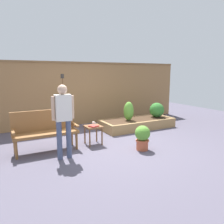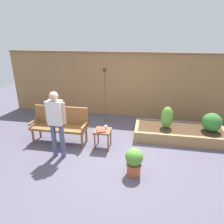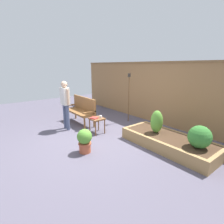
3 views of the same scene
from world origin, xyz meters
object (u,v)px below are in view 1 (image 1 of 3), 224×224
at_px(book_on_table, 94,126).
at_px(tiki_torch, 63,93).
at_px(garden_bench, 45,128).
at_px(cup_on_table, 94,123).
at_px(shrub_far_corner, 157,110).
at_px(side_table, 93,129).
at_px(potted_boxwood, 142,137).
at_px(person_by_bench, 63,115).
at_px(shrub_near_bench, 129,111).

distance_m(book_on_table, tiki_torch, 1.84).
xyz_separation_m(garden_bench, cup_on_table, (1.21, -0.02, -0.03)).
relative_size(garden_bench, shrub_far_corner, 2.93).
bearing_deg(shrub_far_corner, cup_on_table, -164.78).
bearing_deg(shrub_far_corner, tiki_torch, 165.57).
xyz_separation_m(side_table, potted_boxwood, (0.85, -0.92, -0.08)).
bearing_deg(garden_bench, potted_boxwood, -27.60).
bearing_deg(book_on_table, person_by_bench, -173.12).
bearing_deg(garden_bench, cup_on_table, -1.07).
height_order(side_table, book_on_table, book_on_table).
relative_size(garden_bench, book_on_table, 7.03).
height_order(garden_bench, person_by_bench, person_by_bench).
bearing_deg(shrub_near_bench, garden_bench, -165.67).
distance_m(book_on_table, person_by_bench, 1.10).
distance_m(cup_on_table, shrub_near_bench, 1.68).
bearing_deg(book_on_table, cup_on_table, 44.06).
relative_size(tiki_torch, person_by_bench, 1.13).
xyz_separation_m(side_table, person_by_bench, (-0.91, -0.57, 0.54)).
xyz_separation_m(cup_on_table, book_on_table, (-0.08, -0.19, -0.02)).
height_order(garden_bench, cup_on_table, garden_bench).
bearing_deg(cup_on_table, potted_boxwood, -52.32).
bearing_deg(tiki_torch, book_on_table, -81.06).
bearing_deg(side_table, garden_bench, 173.83).
bearing_deg(cup_on_table, shrub_near_bench, 25.40).
distance_m(cup_on_table, book_on_table, 0.20).
bearing_deg(potted_boxwood, garden_bench, 152.40).
xyz_separation_m(garden_bench, shrub_far_corner, (3.86, 0.70, 0.00)).
bearing_deg(person_by_bench, cup_on_table, 34.95).
bearing_deg(potted_boxwood, shrub_far_corner, 43.25).
bearing_deg(garden_bench, person_by_bench, -70.62).
relative_size(garden_bench, potted_boxwood, 2.47).
bearing_deg(cup_on_table, book_on_table, -113.83).
relative_size(shrub_far_corner, tiki_torch, 0.28).
relative_size(cup_on_table, potted_boxwood, 0.18).
xyz_separation_m(side_table, cup_on_table, (0.06, 0.10, 0.12)).
distance_m(cup_on_table, person_by_bench, 1.25).
bearing_deg(shrub_far_corner, garden_bench, -169.76).
height_order(tiki_torch, person_by_bench, tiki_torch).
relative_size(cup_on_table, tiki_torch, 0.06).
relative_size(potted_boxwood, shrub_near_bench, 0.98).
relative_size(shrub_far_corner, person_by_bench, 0.32).
xyz_separation_m(shrub_near_bench, shrub_far_corner, (1.13, 0.00, -0.05)).
bearing_deg(shrub_near_bench, book_on_table, -150.46).
relative_size(potted_boxwood, shrub_far_corner, 1.19).
relative_size(shrub_near_bench, shrub_far_corner, 1.22).
bearing_deg(potted_boxwood, tiki_torch, 114.33).
height_order(book_on_table, shrub_near_bench, shrub_near_bench).
bearing_deg(shrub_far_corner, side_table, -163.09).
relative_size(side_table, shrub_near_bench, 0.80).
bearing_deg(garden_bench, tiki_torch, 59.40).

